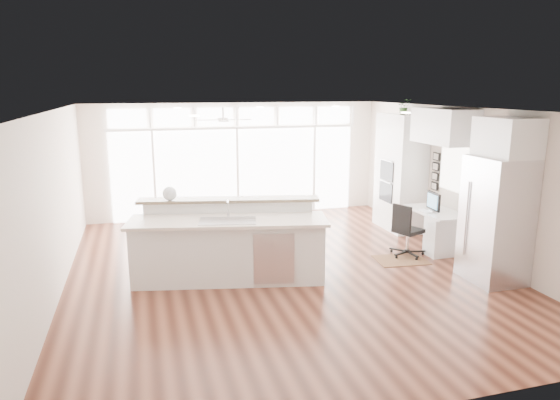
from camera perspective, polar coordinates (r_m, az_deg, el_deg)
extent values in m
cube|color=#451F15|center=(8.60, 0.33, -8.03)|extent=(7.00, 8.00, 0.02)
cube|color=white|center=(8.05, 0.35, 10.32)|extent=(7.00, 8.00, 0.02)
cube|color=beige|center=(12.06, -4.98, 4.61)|extent=(7.00, 0.04, 2.70)
cube|color=beige|center=(4.66, 14.34, -8.86)|extent=(7.00, 0.04, 2.70)
cube|color=beige|center=(8.01, -24.48, -0.61)|extent=(0.04, 8.00, 2.70)
cube|color=beige|center=(9.77, 20.46, 1.96)|extent=(0.04, 8.00, 2.70)
cube|color=white|center=(12.05, -4.90, 3.15)|extent=(5.80, 0.06, 2.08)
cube|color=white|center=(11.90, -5.02, 9.48)|extent=(5.90, 0.06, 0.40)
cube|color=silver|center=(9.96, 19.36, 3.40)|extent=(0.04, 0.85, 0.85)
cube|color=white|center=(10.69, -6.53, 9.63)|extent=(1.16, 1.16, 0.32)
cube|color=beige|center=(8.25, -0.04, 10.23)|extent=(3.40, 3.00, 0.02)
cube|color=white|center=(11.10, 13.60, 3.08)|extent=(0.64, 1.20, 2.50)
cube|color=white|center=(10.02, 17.32, -3.27)|extent=(0.72, 1.30, 0.76)
cube|color=white|center=(9.71, 18.29, 8.02)|extent=(0.64, 1.30, 0.64)
cube|color=silver|center=(8.57, 23.45, -2.11)|extent=(0.76, 0.90, 2.00)
cube|color=white|center=(8.40, 24.55, 6.54)|extent=(0.64, 0.90, 0.60)
cube|color=black|center=(10.49, 17.37, 3.14)|extent=(0.06, 0.22, 0.80)
cube|color=white|center=(8.01, -5.90, -4.90)|extent=(3.30, 1.79, 1.24)
cube|color=#3E2313|center=(9.31, 13.66, -6.67)|extent=(0.95, 0.73, 0.01)
cube|color=black|center=(9.46, 14.45, -3.34)|extent=(0.65, 0.63, 0.97)
sphere|color=white|center=(8.30, -12.49, 0.73)|extent=(0.28, 0.28, 0.23)
cube|color=black|center=(9.84, 17.14, -0.13)|extent=(0.11, 0.45, 0.37)
cube|color=white|center=(9.79, 16.24, -1.21)|extent=(0.13, 0.32, 0.02)
imported|color=#335B27|center=(10.97, 13.97, 10.15)|extent=(0.31, 0.33, 0.24)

